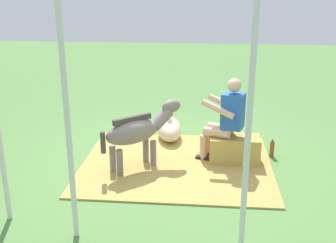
{
  "coord_description": "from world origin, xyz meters",
  "views": [
    {
      "loc": [
        -0.52,
        5.98,
        2.63
      ],
      "look_at": [
        0.04,
        -0.07,
        0.55
      ],
      "focal_mm": 44.92,
      "sensor_mm": 36.0,
      "label": 1
    }
  ],
  "objects": [
    {
      "name": "ground_plane",
      "position": [
        0.0,
        0.0,
        0.0
      ],
      "size": [
        24.0,
        24.0,
        0.0
      ],
      "primitive_type": "plane",
      "color": "#568442"
    },
    {
      "name": "person_seated",
      "position": [
        -0.82,
        0.08,
        0.69
      ],
      "size": [
        0.72,
        0.54,
        1.28
      ],
      "color": "#D8AD8C",
      "rests_on": "ground"
    },
    {
      "name": "hay_bale",
      "position": [
        -0.97,
        0.11,
        0.2
      ],
      "size": [
        0.74,
        0.4,
        0.4
      ],
      "primitive_type": "cube",
      "color": "tan",
      "rests_on": "ground"
    },
    {
      "name": "tent_pole_mid",
      "position": [
        0.82,
        2.2,
        1.24
      ],
      "size": [
        0.06,
        0.06,
        2.47
      ],
      "primitive_type": "cylinder",
      "color": "silver",
      "rests_on": "ground"
    },
    {
      "name": "pony_lying",
      "position": [
        0.1,
        -0.87,
        0.19
      ],
      "size": [
        0.53,
        1.36,
        0.42
      ],
      "color": "beige",
      "rests_on": "ground"
    },
    {
      "name": "soda_bottle",
      "position": [
        -1.57,
        -0.15,
        0.14
      ],
      "size": [
        0.07,
        0.07,
        0.3
      ],
      "color": "brown",
      "rests_on": "ground"
    },
    {
      "name": "hay_patch",
      "position": [
        -0.12,
        0.28,
        0.01
      ],
      "size": [
        2.78,
        2.36,
        0.02
      ],
      "primitive_type": "cube",
      "color": "tan",
      "rests_on": "ground"
    },
    {
      "name": "pony_standing",
      "position": [
        0.42,
        0.44,
        0.57
      ],
      "size": [
        1.1,
        1.01,
        0.94
      ],
      "color": "slate",
      "rests_on": "ground"
    },
    {
      "name": "tent_pole_left",
      "position": [
        -0.93,
        2.25,
        1.24
      ],
      "size": [
        0.06,
        0.06,
        2.47
      ],
      "primitive_type": "cylinder",
      "color": "silver",
      "rests_on": "ground"
    }
  ]
}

